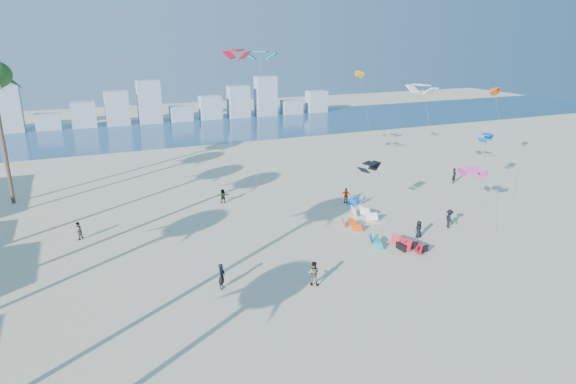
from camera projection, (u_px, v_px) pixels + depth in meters
name	position (u px, v px, depth m)	size (l,w,h in m)	color
ground	(353.00, 356.00, 27.46)	(220.00, 220.00, 0.00)	beige
ocean	(152.00, 132.00, 90.43)	(220.00, 220.00, 0.00)	navy
kitesurfer_near	(222.00, 276.00, 34.51)	(0.68, 0.45, 1.87)	black
kitesurfer_mid	(313.00, 273.00, 35.04)	(0.87, 0.68, 1.79)	gray
kitesurfers_far	(330.00, 207.00, 48.56)	(42.65, 16.50, 1.85)	black
grounded_kites	(379.00, 228.00, 44.53)	(5.92, 14.36, 0.99)	#0D85A7
flying_kites	(376.00, 96.00, 48.77)	(32.89, 22.91, 16.25)	black
distant_skyline	(136.00, 108.00, 97.79)	(85.00, 3.00, 8.40)	#9EADBF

